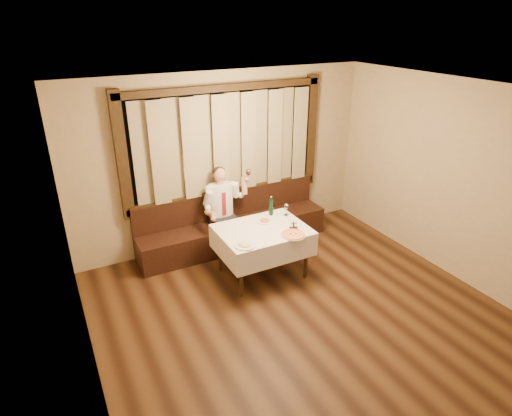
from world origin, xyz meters
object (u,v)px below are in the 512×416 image
pizza (293,235)px  pasta_red (265,220)px  cruet_caddy (294,227)px  banquette (233,227)px  seated_man (223,204)px  dining_table (262,235)px  green_bottle (271,207)px  pasta_cream (245,243)px

pizza → pasta_red: 0.58m
pizza → cruet_caddy: bearing=56.7°
pasta_red → banquette: bearing=99.1°
banquette → pasta_red: (0.13, -0.84, 0.48)m
pizza → seated_man: (-0.48, 1.31, 0.04)m
pasta_red → cruet_caddy: 0.48m
banquette → dining_table: bearing=-90.0°
dining_table → pizza: 0.49m
dining_table → green_bottle: size_ratio=4.21×
pasta_red → seated_man: seated_man is taller
green_bottle → pizza: bearing=-94.7°
pizza → cruet_caddy: 0.19m
banquette → cruet_caddy: banquette is taller
pasta_cream → dining_table: bearing=37.0°
pasta_cream → green_bottle: (0.78, 0.68, 0.09)m
banquette → pasta_red: bearing=-80.9°
banquette → cruet_caddy: size_ratio=25.71×
green_bottle → banquette: bearing=116.7°
banquette → seated_man: size_ratio=2.28×
banquette → green_bottle: bearing=-63.3°
green_bottle → pasta_red: bearing=-140.7°
dining_table → cruet_caddy: size_ratio=10.20×
dining_table → green_bottle: green_bottle is taller
green_bottle → cruet_caddy: green_bottle is taller
pizza → pasta_cream: 0.72m
cruet_caddy → seated_man: (-0.58, 1.16, 0.02)m
banquette → pizza: size_ratio=9.32×
pasta_cream → green_bottle: green_bottle is taller
banquette → dining_table: size_ratio=2.52×
banquette → pasta_cream: (-0.44, -1.36, 0.48)m
cruet_caddy → pasta_red: bearing=141.7°
banquette → seated_man: (-0.20, -0.09, 0.51)m
dining_table → pasta_cream: (-0.44, -0.33, 0.14)m
dining_table → banquette: bearing=90.0°
dining_table → pizza: (0.28, -0.38, 0.12)m
dining_table → pasta_red: pasta_red is taller
banquette → dining_table: 1.08m
dining_table → pasta_cream: size_ratio=4.49×
cruet_caddy → banquette: bearing=127.9°
dining_table → seated_man: (-0.20, 0.93, 0.16)m
pizza → pasta_red: bearing=104.2°
dining_table → pasta_cream: bearing=-143.0°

